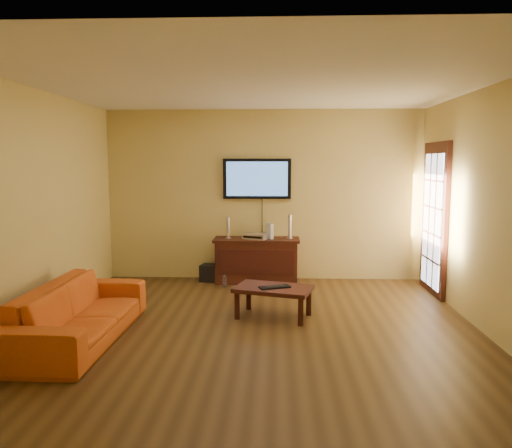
# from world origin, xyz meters

# --- Properties ---
(ground_plane) EXTENTS (5.00, 5.00, 0.00)m
(ground_plane) POSITION_xyz_m (0.00, 0.00, 0.00)
(ground_plane) COLOR #3A2710
(ground_plane) RESTS_ON ground
(room_walls) EXTENTS (5.00, 5.00, 5.00)m
(room_walls) POSITION_xyz_m (0.00, 0.62, 1.69)
(room_walls) COLOR #D1B965
(room_walls) RESTS_ON ground
(french_door) EXTENTS (0.07, 1.02, 2.22)m
(french_door) POSITION_xyz_m (2.46, 1.70, 1.05)
(french_door) COLOR black
(french_door) RESTS_ON ground
(media_console) EXTENTS (1.33, 0.51, 0.69)m
(media_console) POSITION_xyz_m (-0.10, 2.24, 0.35)
(media_console) COLOR black
(media_console) RESTS_ON ground
(television) EXTENTS (1.07, 0.08, 0.63)m
(television) POSITION_xyz_m (-0.10, 2.45, 1.62)
(television) COLOR black
(television) RESTS_ON ground
(coffee_table) EXTENTS (1.02, 0.77, 0.38)m
(coffee_table) POSITION_xyz_m (0.17, 0.45, 0.32)
(coffee_table) COLOR black
(coffee_table) RESTS_ON ground
(sofa) EXTENTS (0.64, 2.09, 0.81)m
(sofa) POSITION_xyz_m (-1.86, -0.42, 0.41)
(sofa) COLOR #C65116
(sofa) RESTS_ON ground
(speaker_left) EXTENTS (0.09, 0.09, 0.34)m
(speaker_left) POSITION_xyz_m (-0.55, 2.23, 0.85)
(speaker_left) COLOR silver
(speaker_left) RESTS_ON media_console
(speaker_right) EXTENTS (0.10, 0.10, 0.37)m
(speaker_right) POSITION_xyz_m (0.41, 2.27, 0.86)
(speaker_right) COLOR silver
(speaker_right) RESTS_ON media_console
(av_receiver) EXTENTS (0.44, 0.38, 0.08)m
(av_receiver) POSITION_xyz_m (-0.11, 2.22, 0.73)
(av_receiver) COLOR silver
(av_receiver) RESTS_ON media_console
(game_console) EXTENTS (0.11, 0.18, 0.24)m
(game_console) POSITION_xyz_m (0.11, 2.26, 0.81)
(game_console) COLOR white
(game_console) RESTS_ON media_console
(subwoofer) EXTENTS (0.31, 0.31, 0.26)m
(subwoofer) POSITION_xyz_m (-0.85, 2.27, 0.13)
(subwoofer) COLOR black
(subwoofer) RESTS_ON ground
(bottle) EXTENTS (0.06, 0.06, 0.19)m
(bottle) POSITION_xyz_m (-0.57, 1.90, 0.09)
(bottle) COLOR white
(bottle) RESTS_ON ground
(keyboard) EXTENTS (0.40, 0.27, 0.02)m
(keyboard) POSITION_xyz_m (0.19, 0.40, 0.39)
(keyboard) COLOR black
(keyboard) RESTS_ON coffee_table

